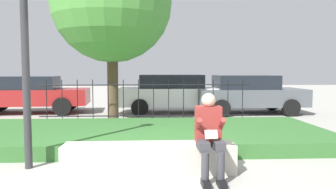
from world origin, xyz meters
TOP-DOWN VIEW (x-y plane):
  - ground_plane at (0.00, 0.00)m, footprint 60.00×60.00m
  - stone_bench at (0.12, 0.00)m, footprint 2.65×0.48m
  - person_seated_reader at (1.01, -0.27)m, footprint 0.42×0.73m
  - grass_berm at (0.00, 2.39)m, footprint 8.19×3.38m
  - iron_fence at (-0.00, 4.59)m, footprint 6.19×0.03m
  - car_parked_center at (1.03, 7.24)m, footprint 4.26×1.92m
  - car_parked_left at (-4.46, 7.45)m, footprint 4.43×2.11m
  - car_parked_right at (3.75, 6.97)m, footprint 3.98×2.03m
  - street_lamp at (-1.86, 0.37)m, footprint 0.28×0.28m
  - tree_behind_fence at (-1.04, 5.21)m, footprint 3.66×3.66m

SIDE VIEW (x-z plane):
  - ground_plane at x=0.00m, z-range 0.00..0.00m
  - grass_berm at x=0.00m, z-range 0.00..0.28m
  - stone_bench at x=0.12m, z-range -0.03..0.44m
  - person_seated_reader at x=1.01m, z-range 0.06..1.33m
  - iron_fence at x=0.00m, z-range 0.03..1.37m
  - car_parked_left at x=-4.46m, z-range 0.05..1.43m
  - car_parked_right at x=3.75m, z-range 0.04..1.46m
  - car_parked_center at x=1.03m, z-range 0.04..1.48m
  - street_lamp at x=-1.86m, z-range 0.45..4.28m
  - tree_behind_fence at x=-1.04m, z-range 0.91..6.41m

